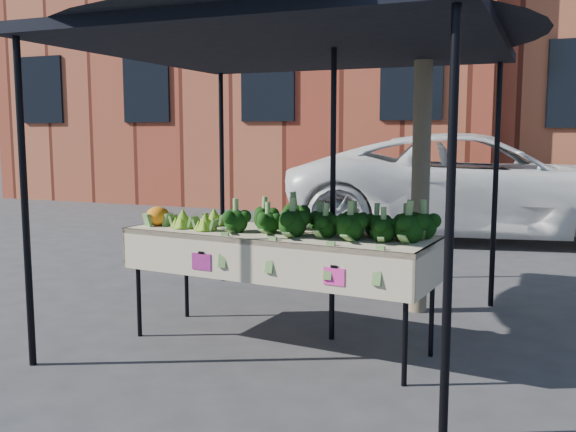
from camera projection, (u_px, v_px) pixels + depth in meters
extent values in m
plane|color=#313134|center=(261.00, 344.00, 5.08)|extent=(90.00, 90.00, 0.00)
cube|color=beige|center=(278.00, 289.00, 4.98)|extent=(2.47, 1.03, 0.90)
cube|color=#F22D8C|center=(203.00, 263.00, 4.74)|extent=(0.17, 0.01, 0.12)
cube|color=#EA2C9B|center=(343.00, 275.00, 4.34)|extent=(0.17, 0.01, 0.12)
ellipsoid|color=black|center=(328.00, 218.00, 4.78)|extent=(1.60, 0.57, 0.25)
ellipsoid|color=#7EA62A|center=(201.00, 215.00, 5.15)|extent=(0.43, 0.47, 0.20)
ellipsoid|color=orange|center=(158.00, 215.00, 5.26)|extent=(0.20, 0.20, 0.18)
imported|color=white|center=(482.00, 47.00, 9.94)|extent=(2.18, 3.03, 5.96)
cube|color=maroon|center=(278.00, 27.00, 17.40)|extent=(12.00, 8.00, 9.00)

